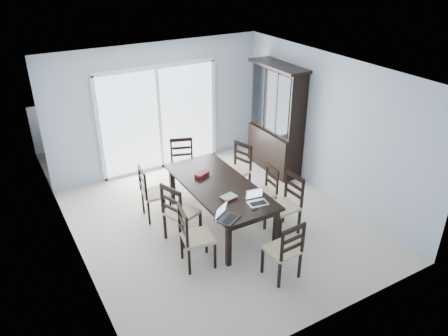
{
  "coord_description": "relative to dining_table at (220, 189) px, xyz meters",
  "views": [
    {
      "loc": [
        -3.02,
        -5.37,
        4.22
      ],
      "look_at": [
        0.08,
        0.0,
        1.04
      ],
      "focal_mm": 35.0,
      "sensor_mm": 36.0,
      "label": 1
    }
  ],
  "objects": [
    {
      "name": "hot_tub",
      "position": [
        -0.27,
        3.63,
        -0.24
      ],
      "size": [
        1.99,
        1.87,
        0.86
      ],
      "rotation": [
        0.0,
        0.0,
        -0.26
      ],
      "color": "maroon",
      "rests_on": "balcony"
    },
    {
      "name": "wall_left",
      "position": [
        -2.25,
        0.0,
        0.63
      ],
      "size": [
        0.02,
        5.0,
        2.6
      ],
      "primitive_type": "cube",
      "color": "#A6B5C6",
      "rests_on": "floor"
    },
    {
      "name": "book_stack",
      "position": [
        -0.09,
        -0.43,
        0.1
      ],
      "size": [
        0.26,
        0.22,
        0.04
      ],
      "rotation": [
        0.0,
        0.0,
        0.05
      ],
      "color": "maroon",
      "rests_on": "dining_table"
    },
    {
      "name": "sliding_door",
      "position": [
        0.0,
        2.48,
        0.41
      ],
      "size": [
        2.52,
        0.05,
        2.18
      ],
      "color": "silver",
      "rests_on": "floor"
    },
    {
      "name": "game_box",
      "position": [
        -0.11,
        0.42,
        0.11
      ],
      "size": [
        0.28,
        0.22,
        0.06
      ],
      "primitive_type": "cube",
      "rotation": [
        0.0,
        0.0,
        0.42
      ],
      "color": "#4F0F12",
      "rests_on": "dining_table"
    },
    {
      "name": "chair_right_near",
      "position": [
        0.87,
        -0.69,
        -0.06
      ],
      "size": [
        0.47,
        0.45,
        1.16
      ],
      "rotation": [
        0.0,
        0.0,
        1.62
      ],
      "color": "black",
      "rests_on": "floor"
    },
    {
      "name": "dining_table",
      "position": [
        0.0,
        0.0,
        0.0
      ],
      "size": [
        1.0,
        2.2,
        0.75
      ],
      "color": "black",
      "rests_on": "floor"
    },
    {
      "name": "wall_right",
      "position": [
        2.25,
        0.0,
        0.63
      ],
      "size": [
        0.02,
        5.0,
        2.6
      ],
      "primitive_type": "cube",
      "color": "#A6B5C6",
      "rests_on": "floor"
    },
    {
      "name": "chair_left_far",
      "position": [
        -0.92,
        0.76,
        -0.08
      ],
      "size": [
        0.47,
        0.46,
        1.12
      ],
      "rotation": [
        0.0,
        0.0,
        -1.67
      ],
      "color": "black",
      "rests_on": "floor"
    },
    {
      "name": "chair_right_far",
      "position": [
        0.84,
        0.75,
        -0.07
      ],
      "size": [
        0.54,
        0.53,
        1.13
      ],
      "rotation": [
        0.0,
        0.0,
        1.86
      ],
      "color": "black",
      "rests_on": "floor"
    },
    {
      "name": "chair_end_near",
      "position": [
        0.12,
        -1.65,
        -0.1
      ],
      "size": [
        0.44,
        0.45,
        1.09
      ],
      "rotation": [
        0.0,
        0.0,
        0.06
      ],
      "color": "black",
      "rests_on": "floor"
    },
    {
      "name": "balcony",
      "position": [
        0.0,
        3.5,
        -0.72
      ],
      "size": [
        4.5,
        2.0,
        0.1
      ],
      "primitive_type": "cube",
      "color": "gray",
      "rests_on": "ground"
    },
    {
      "name": "railing",
      "position": [
        0.0,
        4.5,
        -0.12
      ],
      "size": [
        4.5,
        0.06,
        1.1
      ],
      "primitive_type": "cube",
      "color": "#99999E",
      "rests_on": "balcony"
    },
    {
      "name": "laptop_silver",
      "position": [
        0.21,
        -0.79,
        0.13
      ],
      "size": [
        0.33,
        0.25,
        0.2
      ],
      "rotation": [
        0.0,
        0.0,
        -0.15
      ],
      "color": "silver",
      "rests_on": "dining_table"
    },
    {
      "name": "cell_phone",
      "position": [
        0.09,
        -0.9,
        0.08
      ],
      "size": [
        0.1,
        0.06,
        0.01
      ],
      "primitive_type": "cube",
      "rotation": [
        0.0,
        0.0,
        0.15
      ],
      "color": "black",
      "rests_on": "dining_table"
    },
    {
      "name": "ceiling",
      "position": [
        0.0,
        0.0,
        1.93
      ],
      "size": [
        5.0,
        5.0,
        0.0
      ],
      "primitive_type": "plane",
      "rotation": [
        3.14,
        0.0,
        0.0
      ],
      "color": "white",
      "rests_on": "back_wall"
    },
    {
      "name": "back_wall",
      "position": [
        0.0,
        2.5,
        0.63
      ],
      "size": [
        4.5,
        0.02,
        2.6
      ],
      "primitive_type": "cube",
      "color": "#A6B5C6",
      "rests_on": "floor"
    },
    {
      "name": "china_hutch",
      "position": [
        2.02,
        1.25,
        0.4
      ],
      "size": [
        0.5,
        1.38,
        2.2
      ],
      "color": "black",
      "rests_on": "floor"
    },
    {
      "name": "floor",
      "position": [
        0.0,
        0.0,
        -0.67
      ],
      "size": [
        5.0,
        5.0,
        0.0
      ],
      "primitive_type": "plane",
      "color": "beige",
      "rests_on": "ground"
    },
    {
      "name": "chair_left_near",
      "position": [
        -0.88,
        -0.72,
        -0.07
      ],
      "size": [
        0.5,
        0.49,
        1.14
      ],
      "rotation": [
        0.0,
        0.0,
        -1.73
      ],
      "color": "black",
      "rests_on": "floor"
    },
    {
      "name": "laptop_dark",
      "position": [
        -0.38,
        -0.94,
        0.13
      ],
      "size": [
        0.39,
        0.35,
        0.22
      ],
      "rotation": [
        0.0,
        0.0,
        0.51
      ],
      "color": "black",
      "rests_on": "dining_table"
    },
    {
      "name": "chair_left_mid",
      "position": [
        -0.8,
        -0.08,
        -0.05
      ],
      "size": [
        0.58,
        0.57,
        1.18
      ],
      "rotation": [
        0.0,
        0.0,
        -1.22
      ],
      "color": "black",
      "rests_on": "floor"
    },
    {
      "name": "chair_right_mid",
      "position": [
        0.86,
        -0.11,
        -0.13
      ],
      "size": [
        0.42,
        0.41,
        1.02
      ],
      "rotation": [
        0.0,
        0.0,
        1.5
      ],
      "color": "black",
      "rests_on": "floor"
    },
    {
      "name": "chair_end_far",
      "position": [
        0.01,
        1.46,
        -0.07
      ],
      "size": [
        0.55,
        0.56,
        1.14
      ],
      "rotation": [
        0.0,
        0.0,
        2.8
      ],
      "color": "black",
      "rests_on": "floor"
    }
  ]
}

